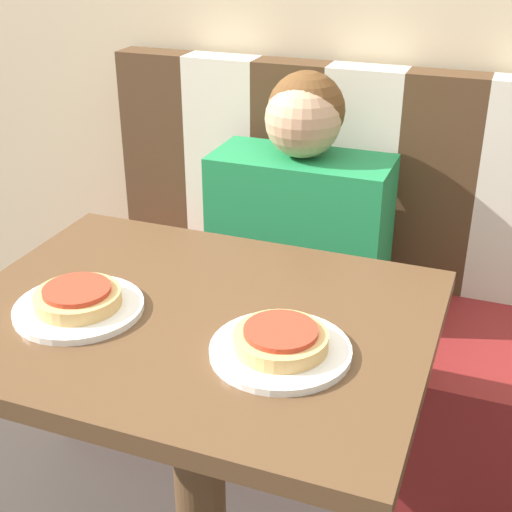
{
  "coord_description": "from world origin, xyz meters",
  "views": [
    {
      "loc": [
        0.47,
        -0.94,
        1.36
      ],
      "look_at": [
        0.0,
        0.31,
        0.7
      ],
      "focal_mm": 50.0,
      "sensor_mm": 36.0,
      "label": 1
    }
  ],
  "objects": [
    {
      "name": "booth_seat",
      "position": [
        0.0,
        0.62,
        0.21
      ],
      "size": [
        1.2,
        0.53,
        0.43
      ],
      "color": "maroon",
      "rests_on": "ground_plane"
    },
    {
      "name": "booth_backrest",
      "position": [
        -0.0,
        0.84,
        0.71
      ],
      "size": [
        1.2,
        0.09,
        0.57
      ],
      "color": "#4C331E",
      "rests_on": "booth_seat"
    },
    {
      "name": "dining_table",
      "position": [
        0.0,
        0.0,
        0.61
      ],
      "size": [
        0.81,
        0.63,
        0.74
      ],
      "color": "brown",
      "rests_on": "ground_plane"
    },
    {
      "name": "person",
      "position": [
        0.0,
        0.62,
        0.7
      ],
      "size": [
        0.43,
        0.22,
        0.59
      ],
      "color": "#1E8447",
      "rests_on": "booth_seat"
    },
    {
      "name": "plate_left",
      "position": [
        -0.18,
        -0.06,
        0.74
      ],
      "size": [
        0.22,
        0.22,
        0.01
      ],
      "color": "white",
      "rests_on": "dining_table"
    },
    {
      "name": "plate_right",
      "position": [
        0.18,
        -0.06,
        0.74
      ],
      "size": [
        0.22,
        0.22,
        0.01
      ],
      "color": "white",
      "rests_on": "dining_table"
    },
    {
      "name": "pizza_left",
      "position": [
        -0.18,
        -0.06,
        0.76
      ],
      "size": [
        0.15,
        0.15,
        0.03
      ],
      "color": "tan",
      "rests_on": "plate_left"
    },
    {
      "name": "pizza_right",
      "position": [
        0.18,
        -0.06,
        0.76
      ],
      "size": [
        0.15,
        0.15,
        0.03
      ],
      "color": "tan",
      "rests_on": "plate_right"
    }
  ]
}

